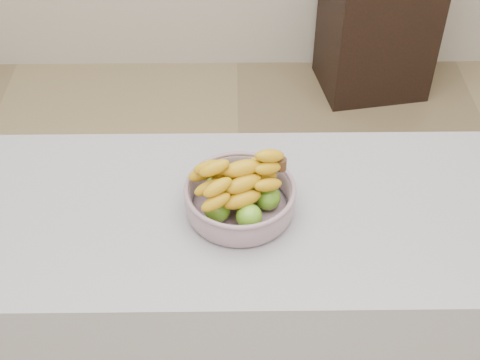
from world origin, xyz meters
name	(u,v)px	position (x,y,z in m)	size (l,w,h in m)	color
counter	(242,320)	(0.00, -0.06, 0.45)	(2.00, 0.60, 0.90)	gray
cabinet	(380,6)	(0.70, 1.78, 0.46)	(0.51, 0.41, 0.92)	black
fruit_bowl	(240,196)	(-0.01, -0.06, 0.95)	(0.27, 0.27, 0.15)	#9AAAB9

